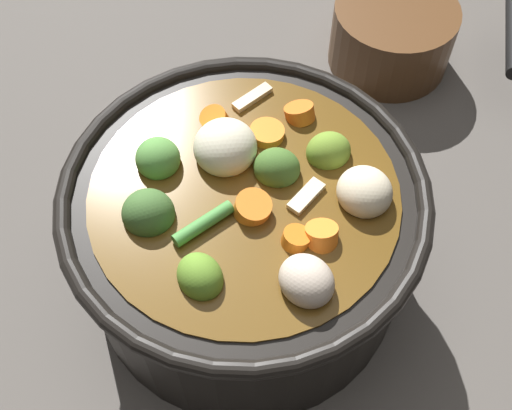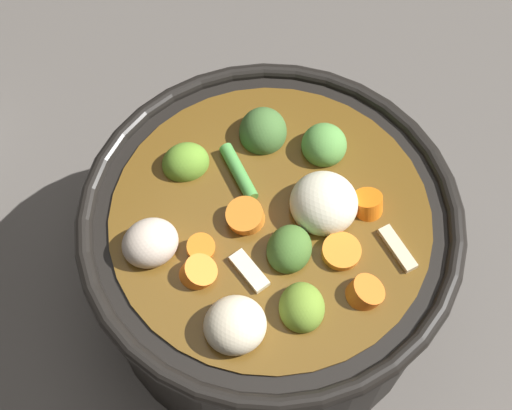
# 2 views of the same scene
# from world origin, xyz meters

# --- Properties ---
(ground_plane) EXTENTS (1.10, 1.10, 0.00)m
(ground_plane) POSITION_xyz_m (0.00, 0.00, 0.00)
(ground_plane) COLOR #514C47
(cooking_pot) EXTENTS (0.28, 0.28, 0.16)m
(cooking_pot) POSITION_xyz_m (0.00, 0.00, 0.07)
(cooking_pot) COLOR black
(cooking_pot) RESTS_ON ground_plane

